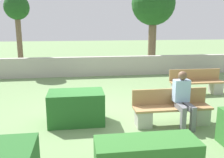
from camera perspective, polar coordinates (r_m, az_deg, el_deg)
ground_plane at (r=6.90m, az=-4.07°, el=-8.37°), size 60.00×60.00×0.00m
perimeter_wall at (r=11.94m, az=-5.95°, el=2.86°), size 14.29×0.30×0.91m
bench_front at (r=6.41m, az=13.50°, el=-7.16°), size 1.93×0.48×0.86m
bench_left_side at (r=9.35m, az=18.76°, el=-1.24°), size 1.90×0.48×0.86m
person_seated_man at (r=6.24m, az=15.95°, el=-3.89°), size 0.38×0.63×1.35m
hedge_block_near_right at (r=6.36m, az=-8.18°, el=-6.44°), size 1.37×0.84×0.81m
hedge_block_mid_right at (r=4.43m, az=7.94°, el=-17.01°), size 1.74×0.66×0.57m
tree_leftmost at (r=13.22m, az=-20.89°, el=14.32°), size 1.20×1.20×3.82m
tree_center_left at (r=13.79m, az=9.43°, el=16.38°), size 2.29×2.29×4.64m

